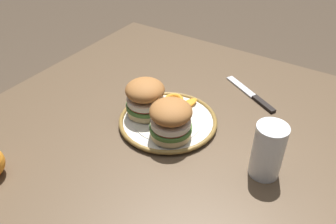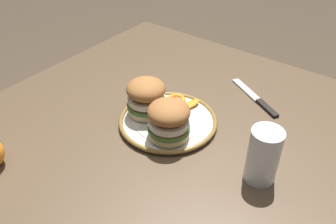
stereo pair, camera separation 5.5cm
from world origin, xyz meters
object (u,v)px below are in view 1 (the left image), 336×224
Objects in this scene: dining_table at (193,156)px; table_knife at (253,96)px; dinner_plate at (168,121)px; sandwich_half_left at (171,119)px; drinking_glass at (267,154)px; sandwich_half_right at (145,97)px.

dining_table is 0.27m from table_knife.
dinner_plate is 0.29m from table_knife.
drinking_glass is at bearing 4.80° from sandwich_half_left.
sandwich_half_right is at bearing -168.76° from dining_table.
dining_table is 8.91× the size of sandwich_half_right.
dining_table is at bearing 67.37° from sandwich_half_left.
drinking_glass is at bearing -13.77° from dining_table.
dining_table is 8.49× the size of sandwich_half_left.
dining_table is 0.19m from sandwich_half_left.
sandwich_half_right is at bearing 176.08° from drinking_glass.
sandwich_half_left reaches higher than dinner_plate.
sandwich_half_right reaches higher than dining_table.
sandwich_half_left reaches higher than dining_table.
table_knife is at bearing 59.47° from dinner_plate.
dinner_plate is at bearing 7.18° from sandwich_half_right.
table_knife is at bearing 116.01° from drinking_glass.
drinking_glass is at bearing -3.92° from sandwich_half_right.
sandwich_half_right is 0.36m from drinking_glass.
sandwich_half_left is at bearing -51.23° from dinner_plate.
table_knife is at bearing 72.08° from dining_table.
dinner_plate is at bearing -120.53° from table_knife.
sandwich_half_left reaches higher than table_knife.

